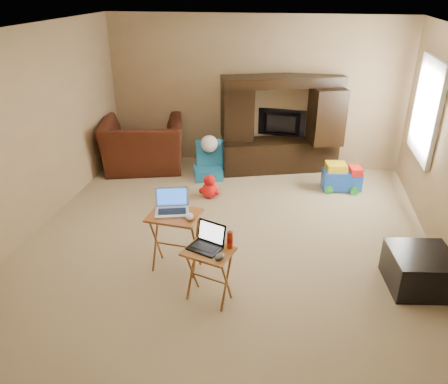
% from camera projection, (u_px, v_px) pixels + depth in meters
% --- Properties ---
extents(floor, '(5.50, 5.50, 0.00)m').
position_uv_depth(floor, '(227.00, 242.00, 5.47)').
color(floor, '#C1B385').
rests_on(floor, ground).
extents(ceiling, '(5.50, 5.50, 0.00)m').
position_uv_depth(ceiling, '(227.00, 31.00, 4.38)').
color(ceiling, silver).
rests_on(ceiling, ground).
extents(wall_back, '(5.00, 0.00, 5.00)m').
position_uv_depth(wall_back, '(254.00, 93.00, 7.36)').
color(wall_back, tan).
rests_on(wall_back, ground).
extents(wall_front, '(5.00, 0.00, 5.00)m').
position_uv_depth(wall_front, '(148.00, 314.00, 2.49)').
color(wall_front, tan).
rests_on(wall_front, ground).
extents(wall_left, '(0.00, 5.50, 5.50)m').
position_uv_depth(wall_left, '(25.00, 136.00, 5.31)').
color(wall_left, tan).
rests_on(wall_left, ground).
extents(window_pane, '(0.00, 1.20, 1.20)m').
position_uv_depth(window_pane, '(428.00, 109.00, 5.85)').
color(window_pane, white).
rests_on(window_pane, ground).
extents(window_frame, '(0.06, 1.14, 1.34)m').
position_uv_depth(window_frame, '(427.00, 109.00, 5.85)').
color(window_frame, white).
rests_on(window_frame, ground).
extents(entertainment_center, '(2.01, 1.06, 1.60)m').
position_uv_depth(entertainment_center, '(281.00, 125.00, 7.24)').
color(entertainment_center, black).
rests_on(entertainment_center, floor).
extents(television, '(0.82, 0.20, 0.47)m').
position_uv_depth(television, '(281.00, 124.00, 7.39)').
color(television, black).
rests_on(television, entertainment_center).
extents(recliner, '(1.61, 1.49, 0.87)m').
position_uv_depth(recliner, '(143.00, 145.00, 7.43)').
color(recliner, '#421B0E').
rests_on(recliner, floor).
extents(child_rocker, '(0.58, 0.63, 0.60)m').
position_uv_depth(child_rocker, '(208.00, 160.00, 7.15)').
color(child_rocker, '#1A648F').
rests_on(child_rocker, floor).
extents(plush_toy, '(0.33, 0.28, 0.37)m').
position_uv_depth(plush_toy, '(210.00, 186.00, 6.53)').
color(plush_toy, red).
rests_on(plush_toy, floor).
extents(push_toy, '(0.65, 0.51, 0.44)m').
position_uv_depth(push_toy, '(342.00, 176.00, 6.76)').
color(push_toy, blue).
rests_on(push_toy, floor).
extents(ottoman, '(0.72, 0.72, 0.41)m').
position_uv_depth(ottoman, '(420.00, 270.00, 4.61)').
color(ottoman, black).
rests_on(ottoman, floor).
extents(tray_table_left, '(0.58, 0.48, 0.70)m').
position_uv_depth(tray_table_left, '(176.00, 242.00, 4.84)').
color(tray_table_left, '#AB6929').
rests_on(tray_table_left, floor).
extents(tray_table_right, '(0.54, 0.48, 0.59)m').
position_uv_depth(tray_table_right, '(209.00, 275.00, 4.38)').
color(tray_table_right, '#9D6025').
rests_on(tray_table_right, floor).
extents(laptop_left, '(0.43, 0.38, 0.24)m').
position_uv_depth(laptop_left, '(172.00, 203.00, 4.66)').
color(laptop_left, silver).
rests_on(laptop_left, tray_table_left).
extents(laptop_right, '(0.38, 0.35, 0.24)m').
position_uv_depth(laptop_right, '(205.00, 238.00, 4.22)').
color(laptop_right, black).
rests_on(laptop_right, tray_table_right).
extents(mouse_left, '(0.13, 0.16, 0.06)m').
position_uv_depth(mouse_left, '(190.00, 217.00, 4.58)').
color(mouse_left, silver).
rests_on(mouse_left, tray_table_left).
extents(mouse_right, '(0.12, 0.14, 0.05)m').
position_uv_depth(mouse_right, '(219.00, 257.00, 4.11)').
color(mouse_right, '#414046').
rests_on(mouse_right, tray_table_right).
extents(water_bottle, '(0.06, 0.06, 0.18)m').
position_uv_depth(water_bottle, '(230.00, 240.00, 4.25)').
color(water_bottle, red).
rests_on(water_bottle, tray_table_right).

